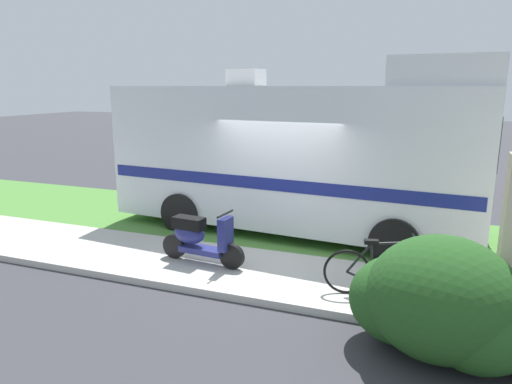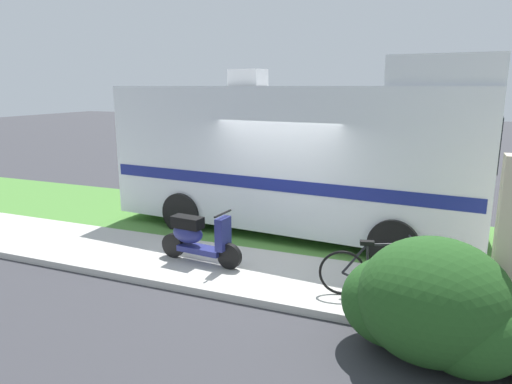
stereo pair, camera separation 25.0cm
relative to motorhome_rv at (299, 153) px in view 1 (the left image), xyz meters
The scene contains 8 objects.
ground_plane 2.31m from the motorhome_rv, 92.91° to the right, with size 80.00×80.00×0.00m, color #38383D.
sidewalk 3.19m from the motorhome_rv, 91.63° to the right, with size 24.00×2.00×0.12m.
grass_strip 1.70m from the motorhome_rv, 167.55° to the right, with size 24.00×3.40×0.08m.
motorhome_rv is the anchor object (origin of this frame).
scooter 3.15m from the motorhome_rv, 110.30° to the right, with size 1.62×0.50×0.97m.
bicycle 3.84m from the motorhome_rv, 54.60° to the right, with size 1.69×0.58×0.90m.
pickup_truck_near 4.57m from the motorhome_rv, 92.40° to the left, with size 5.88×2.38×1.76m.
bush_by_porch 5.18m from the motorhome_rv, 55.94° to the right, with size 2.06×1.54×1.46m.
Camera 1 is at (2.67, -8.01, 3.14)m, focal length 32.41 mm.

